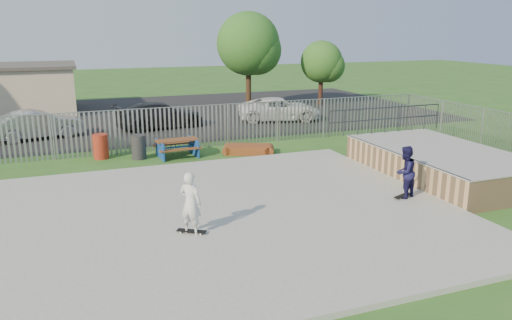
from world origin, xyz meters
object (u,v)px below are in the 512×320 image
object	(u,v)px
car_dark	(160,115)
skater_white	(190,203)
funbox	(248,149)
picnic_table	(177,148)
car_silver	(38,124)
tree_right	(321,62)
trash_bin_red	(101,146)
tree_mid	(248,44)
trash_bin_grey	(139,147)
skater_navy	(405,172)
car_white	(280,109)

from	to	relation	value
car_dark	skater_white	xyz separation A→B (m)	(-1.97, -15.63, 0.26)
funbox	picnic_table	bearing A→B (deg)	-168.33
funbox	car_dark	world-z (taller)	car_dark
car_silver	tree_right	size ratio (longest dim) A/B	0.94
trash_bin_red	tree_mid	distance (m)	15.56
picnic_table	trash_bin_grey	xyz separation A→B (m)	(-1.63, 0.21, 0.13)
trash_bin_grey	car_silver	bearing A→B (deg)	125.48
tree_mid	skater_navy	world-z (taller)	tree_mid
car_silver	picnic_table	bearing A→B (deg)	-150.73
picnic_table	funbox	distance (m)	3.18
tree_right	trash_bin_red	bearing A→B (deg)	-146.94
picnic_table	trash_bin_red	xyz separation A→B (m)	(-3.16, 0.84, 0.14)
car_silver	tree_right	world-z (taller)	tree_right
trash_bin_red	car_dark	bearing A→B (deg)	58.46
picnic_table	car_white	xyz separation A→B (m)	(7.72, 6.52, 0.32)
trash_bin_red	skater_navy	xyz separation A→B (m)	(8.78, -9.32, 0.47)
tree_mid	skater_navy	distance (m)	20.33
car_silver	skater_navy	xyz separation A→B (m)	(11.46, -14.60, 0.26)
car_silver	skater_white	bearing A→B (deg)	-178.37
car_silver	skater_navy	distance (m)	18.56
tree_right	picnic_table	bearing A→B (deg)	-138.92
car_silver	car_dark	size ratio (longest dim) A/B	0.88
car_dark	trash_bin_grey	bearing A→B (deg)	153.62
tree_mid	tree_right	xyz separation A→B (m)	(5.61, -0.04, -1.33)
picnic_table	car_dark	world-z (taller)	car_dark
skater_navy	car_white	bearing A→B (deg)	-119.73
trash_bin_grey	tree_right	distance (m)	18.71
tree_mid	skater_white	size ratio (longest dim) A/B	3.86
tree_right	car_white	bearing A→B (deg)	-137.66
car_silver	car_white	distance (m)	13.56
trash_bin_grey	skater_navy	size ratio (longest dim) A/B	0.61
trash_bin_red	trash_bin_grey	distance (m)	1.66
trash_bin_grey	skater_navy	distance (m)	11.32
car_silver	skater_white	xyz separation A→B (m)	(4.32, -15.03, 0.26)
tree_right	tree_mid	bearing A→B (deg)	179.58
trash_bin_grey	skater_white	bearing A→B (deg)	-89.31
skater_navy	car_silver	bearing A→B (deg)	-73.62
trash_bin_red	skater_white	world-z (taller)	skater_white
picnic_table	car_dark	xyz separation A→B (m)	(0.45, 6.72, 0.35)
picnic_table	car_white	distance (m)	10.11
trash_bin_red	trash_bin_grey	xyz separation A→B (m)	(1.53, -0.63, -0.01)
skater_navy	skater_white	size ratio (longest dim) A/B	1.00
car_silver	skater_white	distance (m)	15.64
tree_mid	funbox	bearing A→B (deg)	-109.97
car_white	tree_right	world-z (taller)	tree_right
funbox	car_dark	distance (m)	7.81
car_silver	skater_white	size ratio (longest dim) A/B	2.56
funbox	skater_navy	size ratio (longest dim) A/B	1.24
car_white	tree_mid	size ratio (longest dim) A/B	0.76
car_white	tree_mid	bearing A→B (deg)	16.07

